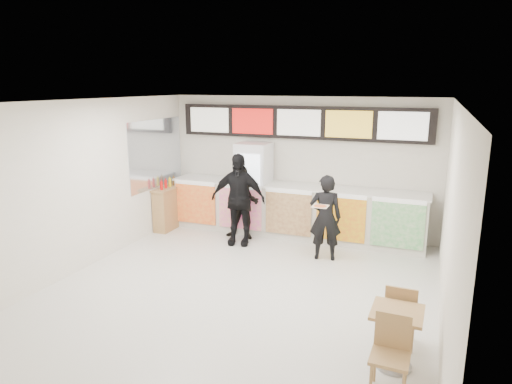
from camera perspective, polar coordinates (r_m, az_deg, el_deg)
The scene contains 15 objects.
floor at distance 7.40m, azimuth -2.57°, elevation -12.71°, with size 7.00×7.00×0.00m, color beige.
ceiling at distance 6.66m, azimuth -2.84°, elevation 11.18°, with size 7.00×7.00×0.00m, color white.
wall_back at distance 10.10m, azimuth 5.46°, elevation 3.30°, with size 6.00×6.00×0.00m, color silver.
wall_left at distance 8.53m, azimuth -21.43°, elevation 0.57°, with size 7.00×7.00×0.00m, color silver.
wall_right at distance 6.31m, azimuth 23.05°, elevation -3.84°, with size 7.00×7.00×0.00m, color silver.
service_counter at distance 9.92m, azimuth 4.69°, elevation -2.36°, with size 5.56×0.77×1.14m.
menu_board at distance 9.89m, azimuth 5.44°, elevation 8.65°, with size 5.50×0.14×0.70m.
drinks_fridge at distance 10.13m, azimuth -0.31°, elevation 0.52°, with size 0.70×0.67×2.00m.
mirror_panel at distance 10.37m, azimuth -12.33°, elevation 4.72°, with size 0.01×2.00×1.50m, color #B2B7BF.
customer_main at distance 8.64m, azimuth 8.67°, elevation -3.18°, with size 0.60×0.39×1.63m, color black.
customer_left at distance 9.69m, azimuth -1.72°, elevation -1.40°, with size 0.76×0.59×1.57m, color black.
customer_mid at distance 9.34m, azimuth -2.27°, elevation -0.92°, with size 1.11×0.46×1.90m, color black.
pizza_slice at distance 8.12m, azimuth 8.03°, elevation -1.72°, with size 0.36×0.36×0.02m.
cafe_table at distance 5.74m, azimuth 17.12°, elevation -15.95°, with size 0.59×1.47×0.86m.
condiment_ledge at distance 10.62m, azimuth -10.93°, elevation -1.95°, with size 0.35×0.86×1.15m.
Camera 1 is at (2.74, -6.06, 3.25)m, focal length 32.00 mm.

